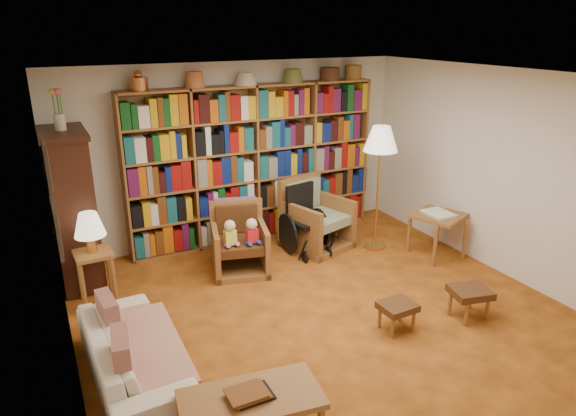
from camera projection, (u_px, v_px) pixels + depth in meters
floor at (325, 314)px, 5.57m from camera, size 5.00×5.00×0.00m
ceiling at (332, 78)px, 4.72m from camera, size 5.00×5.00×0.00m
wall_back at (237, 153)px, 7.24m from camera, size 5.00×0.00×5.00m
wall_front at (545, 331)px, 3.04m from camera, size 5.00×0.00×5.00m
wall_left at (59, 253)px, 4.09m from camera, size 0.00×5.00×5.00m
wall_right at (506, 174)px, 6.20m from camera, size 0.00×5.00×5.00m
bookshelf at (255, 159)px, 7.21m from camera, size 3.60×0.30×2.42m
curio_cabinet at (73, 207)px, 5.97m from camera, size 0.50×0.95×2.40m
framed_pictures at (52, 197)px, 4.22m from camera, size 0.03×0.52×0.97m
sofa at (133, 354)px, 4.47m from camera, size 1.75×0.75×0.50m
sofa_throw at (139, 348)px, 4.48m from camera, size 0.74×1.36×0.04m
cushion_left at (109, 319)px, 4.64m from camera, size 0.16×0.41×0.40m
cushion_right at (123, 362)px, 4.06m from camera, size 0.18×0.43×0.41m
side_table_lamp at (95, 266)px, 5.65m from camera, size 0.41×0.41×0.62m
table_lamp at (89, 226)px, 5.49m from camera, size 0.33×0.33×0.45m
armchair_leather at (237, 242)px, 6.50m from camera, size 0.85×0.87×0.87m
armchair_sage at (314, 220)px, 7.21m from camera, size 0.99×1.00×0.96m
wheelchair at (304, 222)px, 7.01m from camera, size 0.53×0.74×0.92m
floor_lamp at (381, 144)px, 6.73m from camera, size 0.45×0.45×1.72m
side_table_papers at (438, 220)px, 6.82m from camera, size 0.77×0.77×0.62m
footstool_a at (397, 308)px, 5.21m from camera, size 0.36×0.31×0.30m
footstool_b at (470, 294)px, 5.42m from camera, size 0.47×0.42×0.34m
coffee_table at (251, 402)px, 3.75m from camera, size 1.10×0.66×0.47m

